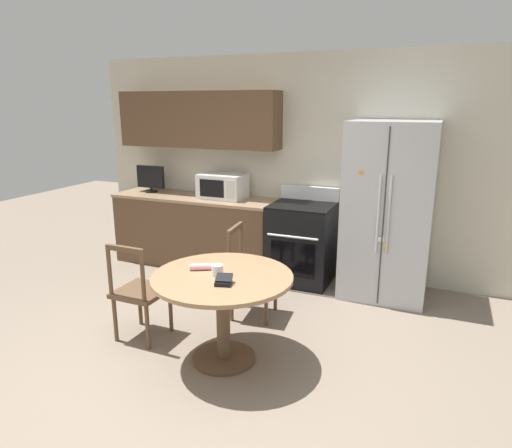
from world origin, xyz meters
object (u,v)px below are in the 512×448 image
Objects in this scene: oven_range at (302,242)px; candle_glass at (217,271)px; refrigerator at (388,211)px; wallet at (224,281)px; dining_chair_left at (140,292)px; microwave at (223,186)px; countertop_tv at (151,178)px; dining_chair_far at (251,274)px.

oven_range reaches higher than candle_glass.
refrigerator reaches higher than wallet.
microwave is at bearing 95.40° from dining_chair_left.
dining_chair_far is at bearing -30.35° from countertop_tv.
wallet is at bearing -63.21° from microwave.
oven_range is 1.09m from dining_chair_far.
countertop_tv is 3.01m from wallet.
dining_chair_far and dining_chair_left have the same top height.
countertop_tv is 0.44× the size of dining_chair_far.
refrigerator is at bearing -3.06° from microwave.
refrigerator reaches higher than candle_glass.
microwave is 2.23m from candle_glass.
dining_chair_left reaches higher than wallet.
candle_glass is 0.60× the size of wallet.
oven_range reaches higher than wallet.
refrigerator is 12.10× the size of wallet.
candle_glass is (-1.04, -1.89, -0.16)m from refrigerator.
oven_range is 2.07m from dining_chair_left.
microwave is 1.56m from dining_chair_far.
refrigerator is 1.06m from oven_range.
dining_chair_left is at bearing -135.37° from refrigerator.
refrigerator reaches higher than microwave.
refrigerator is 2.23m from wallet.
oven_range is at bearing 177.58° from refrigerator.
refrigerator reaches higher than dining_chair_left.
dining_chair_far is at bearing -99.29° from oven_range.
refrigerator is 3.05m from countertop_tv.
refrigerator is 2.00m from microwave.
refrigerator is 1.73× the size of oven_range.
refrigerator is 20.24× the size of candle_glass.
oven_range is at bearing -1.27° from countertop_tv.
dining_chair_far is 9.77× the size of candle_glass.
microwave is at bearing 176.36° from oven_range.
wallet is (0.12, -0.14, -0.01)m from candle_glass.
refrigerator reaches higher than dining_chair_far.
dining_chair_far is at bearing -137.40° from refrigerator.
candle_glass is at bearing 132.07° from wallet.
refrigerator is 2.17m from candle_glass.
candle_glass is at bearing -0.13° from dining_chair_far.
countertop_tv is 2.83m from candle_glass.
microwave is 5.99× the size of candle_glass.
countertop_tv is at bearing -126.00° from dining_chair_far.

